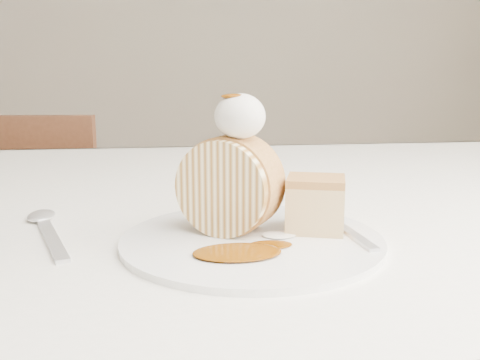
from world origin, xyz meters
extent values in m
cube|color=white|center=(0.00, 0.20, 0.73)|extent=(1.40, 0.90, 0.04)
cube|color=white|center=(0.00, 0.65, 0.61)|extent=(1.40, 0.01, 0.28)
cylinder|color=brown|center=(0.62, 0.57, 0.35)|extent=(0.06, 0.06, 0.71)
cube|color=brown|center=(-0.43, 0.99, 0.39)|extent=(0.41, 0.41, 0.04)
cube|color=brown|center=(-0.44, 0.82, 0.61)|extent=(0.38, 0.07, 0.40)
cylinder|color=brown|center=(-0.25, 1.14, 0.19)|extent=(0.03, 0.03, 0.37)
cylinder|color=brown|center=(-0.58, 1.17, 0.19)|extent=(0.03, 0.03, 0.37)
cylinder|color=brown|center=(-0.28, 0.81, 0.19)|extent=(0.03, 0.03, 0.37)
cylinder|color=white|center=(0.00, -0.02, 0.75)|extent=(0.31, 0.31, 0.01)
cylinder|color=#FDEAB0|center=(-0.02, 0.00, 0.80)|extent=(0.10, 0.09, 0.09)
cube|color=#BA7B46|center=(0.07, 0.00, 0.78)|extent=(0.07, 0.06, 0.05)
ellipsoid|color=white|center=(-0.01, 0.00, 0.87)|extent=(0.05, 0.05, 0.04)
ellipsoid|color=#6C3504|center=(-0.01, -0.01, 0.89)|extent=(0.02, 0.02, 0.01)
cube|color=silver|center=(0.10, -0.02, 0.76)|extent=(0.03, 0.15, 0.00)
cube|color=silver|center=(-0.19, 0.01, 0.75)|extent=(0.08, 0.17, 0.00)
camera|label=1|loc=(-0.07, -0.50, 0.91)|focal=40.00mm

